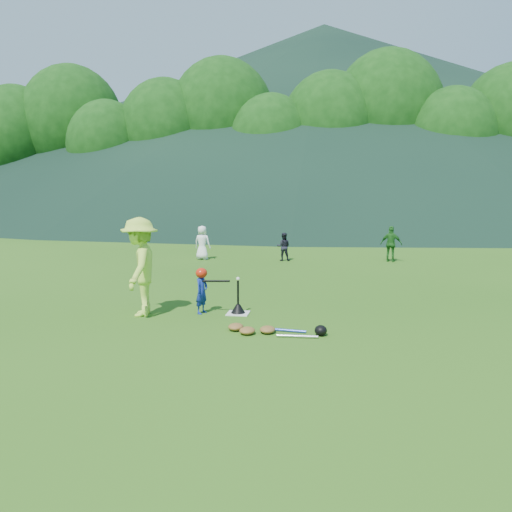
{
  "coord_description": "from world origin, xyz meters",
  "views": [
    {
      "loc": [
        1.89,
        -9.99,
        2.51
      ],
      "look_at": [
        0.0,
        2.5,
        0.9
      ],
      "focal_mm": 35.0,
      "sensor_mm": 36.0,
      "label": 1
    }
  ],
  "objects": [
    {
      "name": "adult_coach",
      "position": [
        -1.96,
        -0.4,
        1.01
      ],
      "size": [
        0.96,
        1.41,
        2.01
      ],
      "primitive_type": "imported",
      "rotation": [
        0.0,
        0.0,
        -1.4
      ],
      "color": "#C4F046",
      "rests_on": "ground"
    },
    {
      "name": "batter_gear",
      "position": [
        -0.73,
        -0.08,
        0.84
      ],
      "size": [
        0.73,
        0.26,
        0.29
      ],
      "color": "red",
      "rests_on": "ground"
    },
    {
      "name": "batting_tee",
      "position": [
        0.0,
        0.0,
        0.13
      ],
      "size": [
        0.3,
        0.3,
        0.68
      ],
      "color": "black",
      "rests_on": "home_plate"
    },
    {
      "name": "fielder_b",
      "position": [
        0.16,
        8.29,
        0.52
      ],
      "size": [
        0.52,
        0.42,
        1.04
      ],
      "primitive_type": "imported",
      "rotation": [
        0.0,
        0.0,
        3.18
      ],
      "color": "black",
      "rests_on": "ground"
    },
    {
      "name": "batter_child",
      "position": [
        -0.75,
        -0.08,
        0.47
      ],
      "size": [
        0.32,
        0.39,
        0.93
      ],
      "primitive_type": "imported",
      "rotation": [
        0.0,
        0.0,
        1.25
      ],
      "color": "navy",
      "rests_on": "ground"
    },
    {
      "name": "tree_line",
      "position": [
        0.2,
        33.83,
        8.21
      ],
      "size": [
        70.04,
        11.4,
        14.82
      ],
      "color": "#382314",
      "rests_on": "ground"
    },
    {
      "name": "fielder_a",
      "position": [
        -2.91,
        8.18,
        0.64
      ],
      "size": [
        0.68,
        0.51,
        1.27
      ],
      "primitive_type": "imported",
      "rotation": [
        0.0,
        0.0,
        2.96
      ],
      "color": "white",
      "rests_on": "ground"
    },
    {
      "name": "baseball",
      "position": [
        0.0,
        0.0,
        0.74
      ],
      "size": [
        0.08,
        0.08,
        0.08
      ],
      "primitive_type": "sphere",
      "color": "white",
      "rests_on": "batting_tee"
    },
    {
      "name": "distant_hills",
      "position": [
        -7.63,
        81.81,
        14.98
      ],
      "size": [
        155.0,
        140.0,
        32.0
      ],
      "color": "black",
      "rests_on": "ground"
    },
    {
      "name": "ground",
      "position": [
        0.0,
        0.0,
        0.0
      ],
      "size": [
        120.0,
        120.0,
        0.0
      ],
      "primitive_type": "plane",
      "color": "#2A5714",
      "rests_on": "ground"
    },
    {
      "name": "outfield_fence",
      "position": [
        0.0,
        28.0,
        0.7
      ],
      "size": [
        70.07,
        0.08,
        1.33
      ],
      "color": "gray",
      "rests_on": "ground"
    },
    {
      "name": "equipment_pile",
      "position": [
        0.79,
        -1.35,
        0.07
      ],
      "size": [
        1.8,
        0.56,
        0.19
      ],
      "color": "olive",
      "rests_on": "ground"
    },
    {
      "name": "fielder_c",
      "position": [
        4.06,
        8.6,
        0.65
      ],
      "size": [
        0.82,
        0.52,
        1.3
      ],
      "primitive_type": "imported",
      "rotation": [
        0.0,
        0.0,
        2.85
      ],
      "color": "#1E611D",
      "rests_on": "ground"
    },
    {
      "name": "home_plate",
      "position": [
        0.0,
        0.0,
        0.01
      ],
      "size": [
        0.45,
        0.45,
        0.02
      ],
      "primitive_type": "cube",
      "color": "silver",
      "rests_on": "ground"
    }
  ]
}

